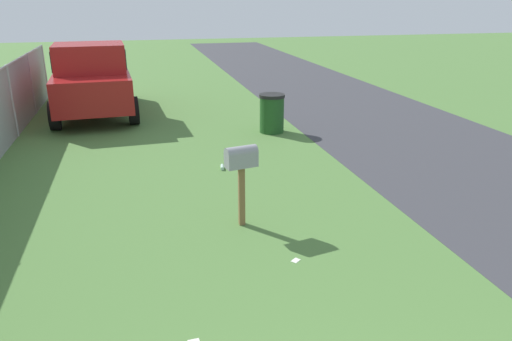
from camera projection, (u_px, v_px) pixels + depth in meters
name	position (u px, v px, depth m)	size (l,w,h in m)	color
mailbox	(241.00, 163.00, 7.15)	(0.30, 0.50, 1.26)	brown
pickup_truck	(92.00, 77.00, 13.96)	(5.05, 2.49, 2.09)	maroon
trash_bin	(272.00, 113.00, 12.38)	(0.65, 0.65, 0.98)	#1E4C1E
litter_bottle_near_hydrant	(222.00, 167.00, 9.87)	(0.07, 0.07, 0.22)	#B2D8BF
litter_wrapper_far_scatter	(296.00, 260.00, 6.45)	(0.12, 0.08, 0.01)	silver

